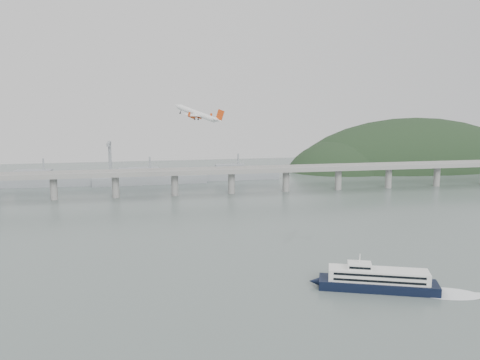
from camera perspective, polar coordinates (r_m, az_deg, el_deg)
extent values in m
plane|color=#566460|center=(257.25, 2.33, -9.91)|extent=(900.00, 900.00, 0.00)
cube|color=gray|center=(444.72, -3.51, 0.93)|extent=(800.00, 22.00, 2.20)
cube|color=gray|center=(434.13, -3.33, 1.00)|extent=(800.00, 0.60, 1.80)
cube|color=gray|center=(454.75, -3.68, 1.37)|extent=(800.00, 0.60, 1.80)
cylinder|color=gray|center=(449.08, -20.18, -0.90)|extent=(6.00, 6.00, 21.00)
cylinder|color=gray|center=(443.55, -13.80, -0.72)|extent=(6.00, 6.00, 21.00)
cylinder|color=gray|center=(443.63, -7.34, -0.52)|extent=(6.00, 6.00, 21.00)
cylinder|color=gray|center=(449.30, -0.96, -0.32)|extent=(6.00, 6.00, 21.00)
cylinder|color=gray|center=(460.37, 5.18, -0.12)|extent=(6.00, 6.00, 21.00)
cylinder|color=gray|center=(476.45, 10.97, 0.06)|extent=(6.00, 6.00, 21.00)
cylinder|color=gray|center=(497.06, 16.33, 0.24)|extent=(6.00, 6.00, 21.00)
cylinder|color=gray|center=(521.67, 21.23, 0.39)|extent=(6.00, 6.00, 21.00)
ellipsoid|color=black|center=(661.41, 18.84, -0.12)|extent=(320.00, 150.00, 156.00)
ellipsoid|color=black|center=(610.08, 11.55, 0.00)|extent=(140.00, 110.00, 96.00)
ellipsoid|color=black|center=(719.10, 24.67, -0.32)|extent=(220.00, 140.00, 120.00)
cube|color=gray|center=(521.45, -21.09, -0.22)|extent=(95.67, 20.15, 8.00)
cube|color=gray|center=(522.08, -22.17, 0.62)|extent=(33.90, 15.02, 8.00)
cylinder|color=gray|center=(519.22, -21.20, 1.52)|extent=(1.60, 1.60, 14.00)
cube|color=gray|center=(507.94, -10.03, 0.03)|extent=(110.55, 21.43, 8.00)
cube|color=gray|center=(506.73, -11.30, 0.88)|extent=(39.01, 16.73, 8.00)
cylinder|color=gray|center=(505.65, -10.09, 1.82)|extent=(1.60, 1.60, 14.00)
cube|color=gray|center=(526.54, -0.21, 0.50)|extent=(85.00, 13.60, 8.00)
cube|color=gray|center=(523.90, -1.13, 1.34)|extent=(29.75, 11.90, 8.00)
cylinder|color=gray|center=(524.33, -0.22, 2.23)|extent=(1.60, 1.60, 14.00)
cube|color=gray|center=(541.44, -14.38, 2.16)|extent=(3.00, 3.00, 40.00)
cube|color=gray|center=(529.64, -14.52, 3.96)|extent=(3.00, 28.00, 3.00)
cube|color=black|center=(238.25, 15.21, -11.31)|extent=(52.65, 29.70, 4.13)
cone|color=black|center=(237.06, 8.37, -11.18)|extent=(6.28, 5.67, 4.13)
cube|color=white|center=(236.68, 15.26, -10.26)|extent=(44.19, 24.87, 5.16)
cube|color=black|center=(231.35, 15.39, -10.37)|extent=(36.77, 13.91, 1.03)
cube|color=black|center=(232.18, 15.37, -10.95)|extent=(36.77, 13.91, 1.03)
cube|color=black|center=(241.15, 15.16, -9.54)|extent=(36.77, 13.91, 1.03)
cube|color=black|center=(241.95, 15.13, -10.10)|extent=(36.77, 13.91, 1.03)
cube|color=white|center=(234.72, 13.27, -9.33)|extent=(12.19, 10.38, 2.68)
cube|color=black|center=(231.26, 13.32, -9.62)|extent=(8.74, 3.37, 1.03)
cylinder|color=white|center=(233.70, 13.30, -8.56)|extent=(0.66, 0.66, 4.13)
ellipsoid|color=white|center=(243.57, 22.11, -11.73)|extent=(33.04, 24.34, 0.21)
cylinder|color=white|center=(323.96, -4.87, 7.47)|extent=(23.02, 17.95, 11.34)
cone|color=white|center=(330.53, -7.11, 8.27)|extent=(5.72, 5.39, 4.41)
cone|color=white|center=(317.73, -2.45, 6.68)|extent=(6.43, 5.69, 4.70)
cube|color=white|center=(323.69, -4.78, 7.26)|extent=(20.64, 29.44, 3.34)
cube|color=white|center=(318.00, -2.57, 6.85)|extent=(8.39, 11.10, 1.71)
cube|color=#C83B0D|center=(317.29, -2.25, 7.32)|extent=(5.29, 3.20, 7.10)
cylinder|color=#C83B0D|center=(329.07, -4.66, 7.11)|extent=(4.84, 4.31, 3.29)
cylinder|color=black|center=(329.89, -4.95, 7.22)|extent=(1.99, 2.24, 2.15)
cube|color=white|center=(328.95, -4.61, 7.27)|extent=(2.32, 1.54, 1.80)
cylinder|color=#C83B0D|center=(319.83, -5.47, 7.13)|extent=(4.84, 4.31, 3.29)
cylinder|color=black|center=(320.67, -5.77, 7.24)|extent=(1.99, 2.24, 2.15)
cube|color=white|center=(319.70, -5.42, 7.29)|extent=(2.32, 1.54, 1.80)
cylinder|color=black|center=(326.09, -4.67, 6.98)|extent=(1.09, 0.74, 2.25)
cylinder|color=black|center=(326.23, -4.73, 6.81)|extent=(1.32, 0.98, 1.31)
cylinder|color=black|center=(321.71, -5.05, 6.99)|extent=(1.09, 0.74, 2.25)
cylinder|color=black|center=(321.85, -5.11, 6.81)|extent=(1.32, 0.98, 1.31)
cylinder|color=black|center=(329.16, -6.69, 7.64)|extent=(1.09, 0.74, 2.25)
cylinder|color=black|center=(329.30, -6.74, 7.47)|extent=(1.32, 0.98, 1.31)
cube|color=#C83B0D|center=(337.20, -3.26, 7.31)|extent=(1.94, 1.21, 2.61)
cube|color=#C83B0D|center=(308.48, -5.72, 7.39)|extent=(1.94, 1.21, 2.61)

